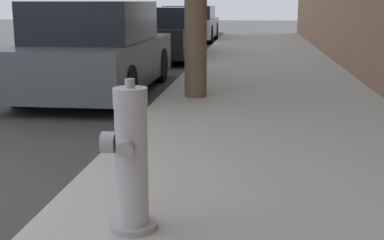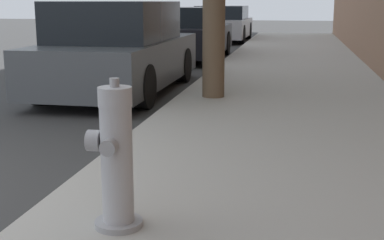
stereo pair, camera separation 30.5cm
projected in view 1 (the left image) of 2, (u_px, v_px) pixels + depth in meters
sidewalk_slab at (287, 235)px, 3.17m from camera, size 3.04×40.00×0.16m
fire_hydrant at (131, 161)px, 2.99m from camera, size 0.31×0.31×0.87m
parked_car_near at (97, 50)px, 8.38m from camera, size 1.70×4.15×1.44m
parked_car_mid at (160, 34)px, 13.42m from camera, size 1.74×3.98×1.30m
parked_car_far at (190, 24)px, 19.67m from camera, size 1.86×4.14×1.29m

